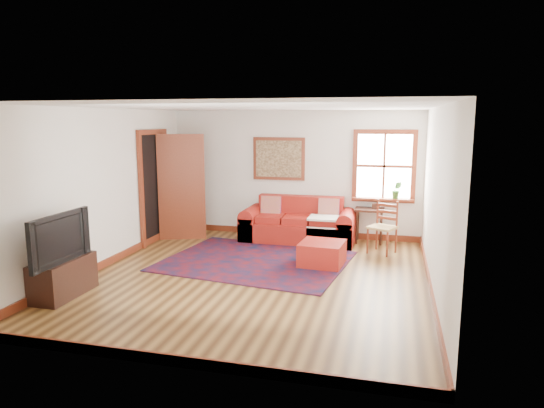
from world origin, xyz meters
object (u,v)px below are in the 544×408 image
(side_table, at_px, (370,215))
(media_cabinet, at_px, (63,277))
(red_ottoman, at_px, (322,254))
(ladder_back_chair, at_px, (384,225))
(red_leather_sofa, at_px, (298,226))

(side_table, height_order, media_cabinet, side_table)
(red_ottoman, height_order, ladder_back_chair, ladder_back_chair)
(red_leather_sofa, distance_m, red_ottoman, 1.65)
(red_ottoman, distance_m, side_table, 1.85)
(side_table, distance_m, media_cabinet, 5.44)
(red_ottoman, bearing_deg, ladder_back_chair, 52.70)
(ladder_back_chair, relative_size, media_cabinet, 0.99)
(red_ottoman, xyz_separation_m, side_table, (0.65, 1.70, 0.35))
(red_leather_sofa, height_order, side_table, red_leather_sofa)
(side_table, bearing_deg, media_cabinet, -134.30)
(red_leather_sofa, bearing_deg, red_ottoman, -65.55)
(side_table, xyz_separation_m, ladder_back_chair, (0.28, -0.66, -0.04))
(red_ottoman, bearing_deg, side_table, 73.77)
(ladder_back_chair, bearing_deg, side_table, 112.93)
(ladder_back_chair, bearing_deg, media_cabinet, -141.64)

